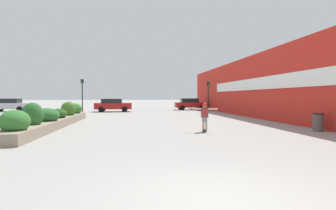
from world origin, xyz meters
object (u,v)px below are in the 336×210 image
skateboard (205,130)px  car_center_right (113,105)px  skateboarder (205,113)px  car_rightmost (190,104)px  trash_bin (318,122)px  traffic_light_right (208,92)px  car_center_left (10,105)px  traffic_light_left (82,90)px  car_leftmost (283,104)px

skateboard → car_center_right: car_center_right is taller
skateboarder → car_rightmost: (3.99, 22.19, -0.11)m
skateboarder → trash_bin: 5.95m
skateboard → traffic_light_right: (4.55, 15.27, 2.31)m
car_center_left → traffic_light_left: (9.68, -5.64, 1.64)m
skateboard → car_center_right: bearing=128.8°
car_center_left → car_rightmost: size_ratio=1.11×
car_center_left → traffic_light_right: size_ratio=1.34×
car_leftmost → car_rightmost: (-11.26, 3.81, 0.02)m
car_leftmost → traffic_light_left: bearing=97.1°
car_center_left → skateboard: bearing=41.8°
traffic_light_left → skateboarder: bearing=-59.5°
car_leftmost → car_rightmost: bearing=71.3°
trash_bin → traffic_light_left: traffic_light_left is taller
car_rightmost → car_center_right: bearing=-72.2°
skateboarder → traffic_light_right: traffic_light_right is taller
car_center_right → car_rightmost: bearing=107.8°
skateboard → skateboarder: skateboarder is taller
skateboard → trash_bin: trash_bin is taller
car_leftmost → car_center_left: 34.09m
trash_bin → car_rightmost: 22.85m
skateboarder → car_leftmost: car_leftmost is taller
skateboarder → trash_bin: bearing=15.1°
car_center_left → trash_bin: bearing=48.8°
traffic_light_left → traffic_light_right: (13.60, -0.08, -0.09)m
car_leftmost → car_center_left: size_ratio=0.87×
skateboarder → car_rightmost: car_rightmost is taller
car_rightmost → skateboard: bearing=-10.2°
skateboarder → car_leftmost: (15.25, 18.38, -0.14)m
car_center_left → traffic_light_right: bearing=76.2°
car_center_right → car_rightmost: 10.67m
car_rightmost → trash_bin: bearing=4.8°
skateboard → traffic_light_left: (-9.05, 15.34, 2.40)m
car_leftmost → car_rightmost: 11.89m
skateboarder → traffic_light_left: traffic_light_left is taller
traffic_light_left → car_center_left: bearing=149.8°
car_center_left → skateboarder: bearing=41.8°
car_center_left → car_rightmost: (22.72, 1.21, -0.00)m
car_center_left → traffic_light_right: (23.29, -5.71, 1.55)m
skateboarder → car_center_right: 19.90m
trash_bin → traffic_light_left: 21.94m
skateboard → car_rightmost: size_ratio=0.19×
skateboarder → car_leftmost: size_ratio=0.35×
car_center_left → car_rightmost: 22.76m
trash_bin → car_center_left: (-24.64, 21.56, 0.36)m
skateboard → skateboarder: (0.00, 0.00, 0.87)m
trash_bin → car_leftmost: bearing=63.8°
car_leftmost → car_rightmost: car_rightmost is taller
car_rightmost → skateboarder: bearing=-10.2°
trash_bin → car_rightmost: size_ratio=0.22×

